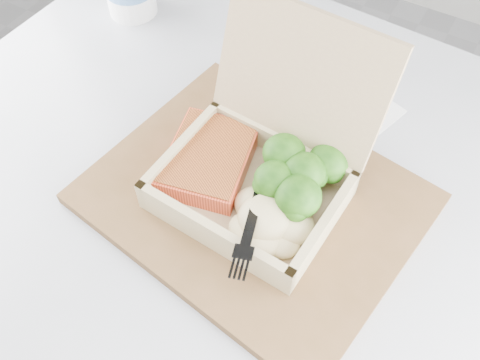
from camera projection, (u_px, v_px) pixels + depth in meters
The scene contains 8 objects.
cafe_table at pixel (212, 269), 0.80m from camera, with size 0.90×0.90×0.75m.
serving_tray at pixel (254, 199), 0.64m from camera, with size 0.37×0.29×0.02m, color brown.
takeout_container at pixel (266, 156), 0.60m from camera, with size 0.21×0.22×0.19m.
salmon_fillet at pixel (209, 159), 0.63m from camera, with size 0.09×0.12×0.03m, color #E2512C.
broccoli_pile at pixel (303, 178), 0.60m from camera, with size 0.12×0.12×0.04m, color #3C7E1C, non-canonical shape.
mashed_potatoes at pixel (266, 218), 0.58m from camera, with size 0.10×0.09×0.03m, color beige.
plastic_fork at pixel (258, 196), 0.58m from camera, with size 0.06×0.14×0.02m.
receipt at pixel (350, 123), 0.71m from camera, with size 0.08×0.15×0.00m, color silver.
Camera 1 is at (0.68, 0.14, 1.29)m, focal length 40.00 mm.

